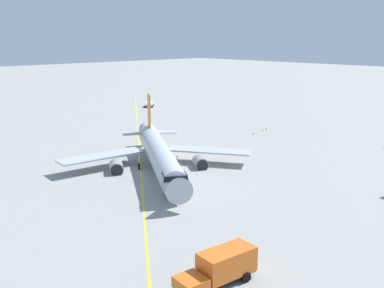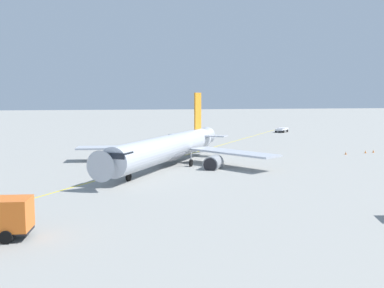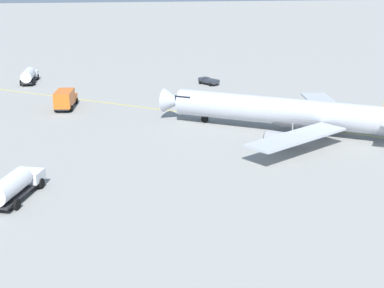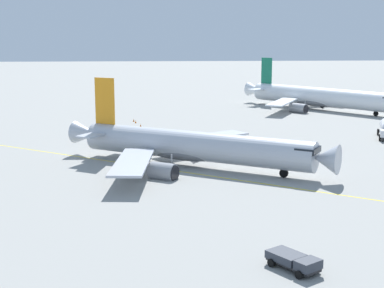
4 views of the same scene
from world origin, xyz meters
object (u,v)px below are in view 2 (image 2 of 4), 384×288
(safety_cone_near, at_px, (346,153))
(safety_cone_mid, at_px, (365,152))
(airliner_main, at_px, (168,149))
(pushback_tug_truck, at_px, (282,130))
(safety_cone_far, at_px, (373,151))

(safety_cone_near, distance_m, safety_cone_mid, 4.84)
(airliner_main, height_order, safety_cone_mid, airliner_main)
(airliner_main, bearing_deg, safety_cone_mid, 133.49)
(pushback_tug_truck, xyz_separation_m, safety_cone_far, (49.03, -2.03, -0.53))
(safety_cone_near, xyz_separation_m, safety_cone_far, (-1.50, 6.68, 0.00))
(safety_cone_near, relative_size, safety_cone_mid, 1.00)
(airliner_main, bearing_deg, safety_cone_near, 133.41)
(pushback_tug_truck, bearing_deg, airliner_main, 5.35)
(airliner_main, relative_size, safety_cone_far, 63.37)
(pushback_tug_truck, distance_m, safety_cone_mid, 49.63)
(airliner_main, bearing_deg, pushback_tug_truck, 174.79)
(pushback_tug_truck, height_order, safety_cone_far, pushback_tug_truck)
(airliner_main, xyz_separation_m, pushback_tug_truck, (-57.83, 42.93, -1.88))
(safety_cone_mid, bearing_deg, airliner_main, -77.88)
(airliner_main, distance_m, safety_cone_far, 41.90)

